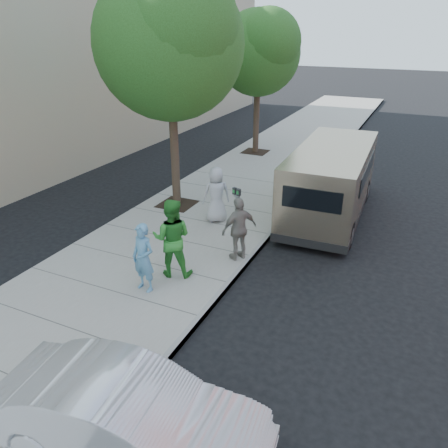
{
  "coord_description": "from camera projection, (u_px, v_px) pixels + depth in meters",
  "views": [
    {
      "loc": [
        5.21,
        -9.83,
        5.94
      ],
      "look_at": [
        0.78,
        -0.3,
        1.1
      ],
      "focal_mm": 35.0,
      "sensor_mm": 36.0,
      "label": 1
    }
  ],
  "objects": [
    {
      "name": "tree_far",
      "position": [
        259.0,
        49.0,
        19.63
      ],
      "size": [
        3.92,
        3.8,
        6.49
      ],
      "color": "black",
      "rests_on": "sidewalk"
    },
    {
      "name": "person_green_shirt",
      "position": [
        172.0,
        238.0,
        10.68
      ],
      "size": [
        1.18,
        1.05,
        2.02
      ],
      "primitive_type": "imported",
      "rotation": [
        0.0,
        0.0,
        3.48
      ],
      "color": "#2E8E30",
      "rests_on": "sidewalk"
    },
    {
      "name": "ground",
      "position": [
        204.0,
        250.0,
        12.57
      ],
      "size": [
        120.0,
        120.0,
        0.0
      ],
      "primitive_type": "plane",
      "color": "black",
      "rests_on": "ground"
    },
    {
      "name": "person_officer",
      "position": [
        143.0,
        258.0,
        10.11
      ],
      "size": [
        0.67,
        0.5,
        1.69
      ],
      "primitive_type": "imported",
      "rotation": [
        0.0,
        0.0,
        -0.17
      ],
      "color": "#5795BA",
      "rests_on": "sidewalk"
    },
    {
      "name": "sidewalk",
      "position": [
        174.0,
        241.0,
        12.92
      ],
      "size": [
        5.0,
        60.0,
        0.15
      ],
      "primitive_type": "cube",
      "color": "gray",
      "rests_on": "ground"
    },
    {
      "name": "curb_face",
      "position": [
        250.0,
        258.0,
        11.99
      ],
      "size": [
        0.12,
        60.0,
        0.16
      ],
      "primitive_type": "cube",
      "color": "gray",
      "rests_on": "ground"
    },
    {
      "name": "person_striped_polo",
      "position": [
        239.0,
        229.0,
        11.47
      ],
      "size": [
        0.94,
        1.08,
        1.75
      ],
      "primitive_type": "imported",
      "rotation": [
        0.0,
        0.0,
        4.1
      ],
      "color": "gray",
      "rests_on": "sidewalk"
    },
    {
      "name": "tree_near",
      "position": [
        170.0,
        38.0,
        13.09
      ],
      "size": [
        4.62,
        4.6,
        7.53
      ],
      "color": "black",
      "rests_on": "sidewalk"
    },
    {
      "name": "sedan",
      "position": [
        129.0,
        417.0,
        6.39
      ],
      "size": [
        4.35,
        1.96,
        1.39
      ],
      "primitive_type": "imported",
      "rotation": [
        0.0,
        0.0,
        1.69
      ],
      "color": "silver",
      "rests_on": "ground"
    },
    {
      "name": "person_gray_shirt",
      "position": [
        216.0,
        195.0,
        13.71
      ],
      "size": [
        1.04,
        0.98,
        1.79
      ],
      "primitive_type": "imported",
      "rotation": [
        0.0,
        0.0,
        3.79
      ],
      "color": "#B2B2B5",
      "rests_on": "sidewalk"
    },
    {
      "name": "parking_meter",
      "position": [
        237.0,
        200.0,
        13.09
      ],
      "size": [
        0.29,
        0.19,
        1.34
      ],
      "rotation": [
        0.0,
        0.0,
        -0.36
      ],
      "color": "gray",
      "rests_on": "sidewalk"
    },
    {
      "name": "van",
      "position": [
        331.0,
        180.0,
        14.31
      ],
      "size": [
        2.36,
        6.47,
        2.37
      ],
      "rotation": [
        0.0,
        0.0,
        0.03
      ],
      "color": "tan",
      "rests_on": "ground"
    }
  ]
}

